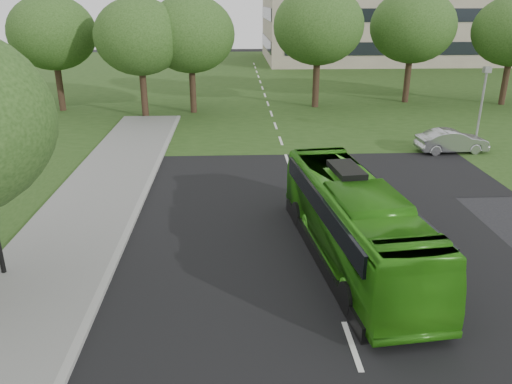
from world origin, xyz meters
TOP-DOWN VIEW (x-y plane):
  - ground at (0.00, 0.00)m, footprint 160.00×160.00m
  - street_surfaces at (-0.38, 22.75)m, footprint 120.00×120.00m
  - tree_park_a at (-9.68, 25.54)m, footprint 6.47×6.47m
  - tree_park_b at (-6.10, 26.82)m, footprint 6.68×6.68m
  - tree_park_c at (3.83, 28.50)m, footprint 7.11×7.11m
  - tree_park_d at (11.98, 30.19)m, footprint 6.99×6.99m
  - tree_park_f at (-16.69, 28.05)m, footprint 6.57×6.57m
  - bus at (1.00, 2.65)m, footprint 3.49×10.31m
  - sedan at (9.74, 15.11)m, footprint 4.13×1.66m
  - camera_pole at (11.61, 16.03)m, footprint 0.39×0.34m

SIDE VIEW (x-z plane):
  - ground at x=0.00m, z-range 0.00..0.00m
  - street_surfaces at x=-0.38m, z-range -0.05..0.10m
  - sedan at x=9.74m, z-range 0.00..1.34m
  - bus at x=1.00m, z-range 0.00..2.82m
  - camera_pole at x=11.61m, z-range 0.69..5.48m
  - tree_park_a at x=-9.68m, z-range 1.54..10.14m
  - tree_park_b at x=-6.10m, z-range 1.53..10.29m
  - tree_park_f at x=-16.69m, z-range 1.58..10.36m
  - tree_park_d at x=11.98m, z-range 1.64..10.88m
  - tree_park_c at x=3.83m, z-range 1.68..11.13m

